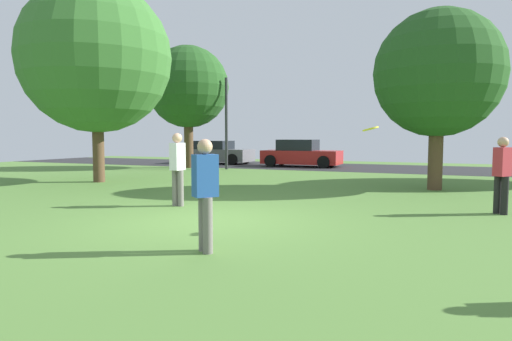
{
  "coord_description": "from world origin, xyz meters",
  "views": [
    {
      "loc": [
        4.16,
        -7.22,
        1.6
      ],
      "look_at": [
        0.0,
        2.32,
        0.8
      ],
      "focal_mm": 30.91,
      "sensor_mm": 36.0,
      "label": 1
    }
  ],
  "objects_px": {
    "person_walking": "(178,166)",
    "parked_car_red": "(301,154)",
    "person_thrower": "(205,191)",
    "street_lamp_post": "(226,124)",
    "birch_tree_lone": "(96,58)",
    "parked_car_grey": "(216,153)",
    "oak_tree_right": "(188,87)",
    "maple_tree_far": "(438,74)",
    "person_catcher": "(502,172)",
    "frisbee_disc": "(370,129)"
  },
  "relations": [
    {
      "from": "person_walking",
      "to": "parked_car_red",
      "type": "relative_size",
      "value": 0.4
    },
    {
      "from": "maple_tree_far",
      "to": "street_lamp_post",
      "type": "bearing_deg",
      "value": 152.46
    },
    {
      "from": "person_walking",
      "to": "frisbee_disc",
      "type": "relative_size",
      "value": 5.79
    },
    {
      "from": "person_walking",
      "to": "person_thrower",
      "type": "bearing_deg",
      "value": -135.25
    },
    {
      "from": "person_catcher",
      "to": "parked_car_red",
      "type": "height_order",
      "value": "person_catcher"
    },
    {
      "from": "parked_car_red",
      "to": "street_lamp_post",
      "type": "bearing_deg",
      "value": -128.7
    },
    {
      "from": "person_thrower",
      "to": "person_walking",
      "type": "xyz_separation_m",
      "value": [
        -2.66,
        3.32,
        0.08
      ]
    },
    {
      "from": "person_catcher",
      "to": "parked_car_grey",
      "type": "bearing_deg",
      "value": -94.44
    },
    {
      "from": "birch_tree_lone",
      "to": "parked_car_red",
      "type": "distance_m",
      "value": 12.09
    },
    {
      "from": "birch_tree_lone",
      "to": "person_walking",
      "type": "relative_size",
      "value": 4.13
    },
    {
      "from": "birch_tree_lone",
      "to": "street_lamp_post",
      "type": "distance_m",
      "value": 7.75
    },
    {
      "from": "oak_tree_right",
      "to": "person_thrower",
      "type": "xyz_separation_m",
      "value": [
        9.32,
        -14.36,
        -3.29
      ]
    },
    {
      "from": "maple_tree_far",
      "to": "person_walking",
      "type": "xyz_separation_m",
      "value": [
        -5.37,
        -5.78,
        -2.54
      ]
    },
    {
      "from": "oak_tree_right",
      "to": "person_walking",
      "type": "xyz_separation_m",
      "value": [
        6.66,
        -11.03,
        -3.22
      ]
    },
    {
      "from": "birch_tree_lone",
      "to": "oak_tree_right",
      "type": "height_order",
      "value": "birch_tree_lone"
    },
    {
      "from": "person_thrower",
      "to": "frisbee_disc",
      "type": "height_order",
      "value": "frisbee_disc"
    },
    {
      "from": "birch_tree_lone",
      "to": "person_catcher",
      "type": "relative_size",
      "value": 4.35
    },
    {
      "from": "birch_tree_lone",
      "to": "person_thrower",
      "type": "relative_size",
      "value": 4.44
    },
    {
      "from": "person_walking",
      "to": "person_catcher",
      "type": "bearing_deg",
      "value": -69.43
    },
    {
      "from": "person_walking",
      "to": "oak_tree_right",
      "type": "bearing_deg",
      "value": 37.15
    },
    {
      "from": "maple_tree_far",
      "to": "person_catcher",
      "type": "height_order",
      "value": "maple_tree_far"
    },
    {
      "from": "maple_tree_far",
      "to": "street_lamp_post",
      "type": "xyz_separation_m",
      "value": [
        -9.73,
        5.08,
        -1.22
      ]
    },
    {
      "from": "birch_tree_lone",
      "to": "frisbee_disc",
      "type": "relative_size",
      "value": 23.88
    },
    {
      "from": "maple_tree_far",
      "to": "street_lamp_post",
      "type": "distance_m",
      "value": 11.05
    },
    {
      "from": "oak_tree_right",
      "to": "street_lamp_post",
      "type": "bearing_deg",
      "value": -4.3
    },
    {
      "from": "birch_tree_lone",
      "to": "parked_car_red",
      "type": "relative_size",
      "value": 1.67
    },
    {
      "from": "birch_tree_lone",
      "to": "parked_car_grey",
      "type": "distance_m",
      "value": 11.95
    },
    {
      "from": "person_catcher",
      "to": "parked_car_grey",
      "type": "xyz_separation_m",
      "value": [
        -13.85,
        13.03,
        -0.24
      ]
    },
    {
      "from": "parked_car_grey",
      "to": "maple_tree_far",
      "type": "bearing_deg",
      "value": -35.8
    },
    {
      "from": "person_walking",
      "to": "parked_car_grey",
      "type": "distance_m",
      "value": 16.4
    },
    {
      "from": "birch_tree_lone",
      "to": "street_lamp_post",
      "type": "relative_size",
      "value": 1.55
    },
    {
      "from": "birch_tree_lone",
      "to": "maple_tree_far",
      "type": "xyz_separation_m",
      "value": [
        11.03,
        2.27,
        -0.88
      ]
    },
    {
      "from": "person_catcher",
      "to": "birch_tree_lone",
      "type": "bearing_deg",
      "value": -59.27
    },
    {
      "from": "parked_car_red",
      "to": "street_lamp_post",
      "type": "height_order",
      "value": "street_lamp_post"
    },
    {
      "from": "person_walking",
      "to": "parked_car_grey",
      "type": "bearing_deg",
      "value": 31.7
    },
    {
      "from": "oak_tree_right",
      "to": "person_walking",
      "type": "bearing_deg",
      "value": -58.88
    },
    {
      "from": "person_thrower",
      "to": "person_catcher",
      "type": "height_order",
      "value": "person_catcher"
    },
    {
      "from": "parked_car_grey",
      "to": "parked_car_red",
      "type": "xyz_separation_m",
      "value": [
        5.49,
        -0.49,
        0.03
      ]
    },
    {
      "from": "oak_tree_right",
      "to": "frisbee_disc",
      "type": "height_order",
      "value": "oak_tree_right"
    },
    {
      "from": "birch_tree_lone",
      "to": "frisbee_disc",
      "type": "bearing_deg",
      "value": -24.04
    },
    {
      "from": "frisbee_disc",
      "to": "birch_tree_lone",
      "type": "bearing_deg",
      "value": 155.96
    },
    {
      "from": "birch_tree_lone",
      "to": "person_thrower",
      "type": "height_order",
      "value": "birch_tree_lone"
    },
    {
      "from": "birch_tree_lone",
      "to": "maple_tree_far",
      "type": "distance_m",
      "value": 11.3
    },
    {
      "from": "person_thrower",
      "to": "oak_tree_right",
      "type": "bearing_deg",
      "value": 71.82
    },
    {
      "from": "person_thrower",
      "to": "person_walking",
      "type": "distance_m",
      "value": 4.26
    },
    {
      "from": "parked_car_grey",
      "to": "street_lamp_post",
      "type": "relative_size",
      "value": 0.95
    },
    {
      "from": "person_thrower",
      "to": "street_lamp_post",
      "type": "distance_m",
      "value": 15.89
    },
    {
      "from": "oak_tree_right",
      "to": "street_lamp_post",
      "type": "distance_m",
      "value": 2.99
    },
    {
      "from": "birch_tree_lone",
      "to": "parked_car_grey",
      "type": "relative_size",
      "value": 1.62
    },
    {
      "from": "frisbee_disc",
      "to": "parked_car_grey",
      "type": "relative_size",
      "value": 0.07
    }
  ]
}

